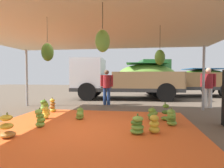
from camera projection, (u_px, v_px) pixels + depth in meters
name	position (u px, v px, depth m)	size (l,w,h in m)	color
ground_plane	(108.00, 109.00, 7.72)	(40.00, 40.00, 0.00)	brown
tarp_orange	(89.00, 130.00, 4.76)	(5.57, 5.15, 0.01)	#E05B23
tent_canopy	(87.00, 28.00, 4.55)	(8.00, 7.00, 2.61)	#9EA0A5
banana_bunch_0	(46.00, 113.00, 5.93)	(0.33, 0.34, 0.43)	gold
banana_bunch_1	(165.00, 113.00, 5.71)	(0.33, 0.34, 0.56)	#60932D
banana_bunch_2	(137.00, 125.00, 4.39)	(0.45, 0.45, 0.48)	#6B9E38
banana_bunch_3	(154.00, 125.00, 4.44)	(0.37, 0.37, 0.48)	gold
banana_bunch_4	(40.00, 119.00, 4.97)	(0.33, 0.32, 0.52)	#6B9E38
banana_bunch_5	(171.00, 118.00, 5.12)	(0.37, 0.39, 0.50)	#6B9E38
banana_bunch_6	(153.00, 115.00, 5.71)	(0.43, 0.41, 0.42)	#518428
banana_bunch_7	(44.00, 105.00, 7.39)	(0.42, 0.42, 0.45)	#75A83D
banana_bunch_8	(7.00, 127.00, 4.13)	(0.44, 0.44, 0.55)	#996628
banana_bunch_9	(80.00, 114.00, 5.85)	(0.28, 0.31, 0.41)	#6B9E38
banana_bunch_10	(53.00, 106.00, 7.07)	(0.31, 0.30, 0.55)	gold
cargo_truck_main	(124.00, 78.00, 11.15)	(6.38, 2.64, 2.40)	#2D2D2D
cargo_truck_far	(183.00, 78.00, 12.63)	(6.51, 3.41, 2.40)	#2D2D2D
worker_0	(107.00, 85.00, 8.83)	(0.61, 0.37, 1.65)	navy
worker_1	(208.00, 84.00, 8.02)	(0.63, 0.39, 1.72)	silver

